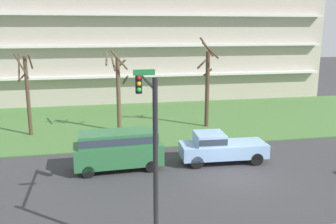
{
  "coord_description": "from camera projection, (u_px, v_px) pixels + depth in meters",
  "views": [
    {
      "loc": [
        -7.54,
        -18.79,
        8.33
      ],
      "look_at": [
        -2.62,
        6.0,
        2.61
      ],
      "focal_mm": 39.78,
      "sensor_mm": 36.0,
      "label": 1
    }
  ],
  "objects": [
    {
      "name": "tree_center",
      "position": [
        207.0,
        85.0,
        31.18
      ],
      "size": [
        1.64,
        1.79,
        7.63
      ],
      "color": "#4C3828",
      "rests_on": "ground"
    },
    {
      "name": "tree_left",
      "position": [
        118.0,
        89.0,
        29.74
      ],
      "size": [
        1.8,
        1.77,
        6.72
      ],
      "color": "brown",
      "rests_on": "ground"
    },
    {
      "name": "grass_lawn_strip",
      "position": [
        179.0,
        119.0,
        34.63
      ],
      "size": [
        80.0,
        16.0,
        0.08
      ],
      "primitive_type": "cube",
      "color": "#477238",
      "rests_on": "ground"
    },
    {
      "name": "ground",
      "position": [
        233.0,
        177.0,
        21.25
      ],
      "size": [
        160.0,
        160.0,
        0.0
      ],
      "primitive_type": "plane",
      "color": "#38383A"
    },
    {
      "name": "pickup_blue_center_right",
      "position": [
        219.0,
        147.0,
        23.42
      ],
      "size": [
        5.49,
        2.26,
        1.95
      ],
      "rotation": [
        0.0,
        0.0,
        3.09
      ],
      "color": "#8CB2E0",
      "rests_on": "ground"
    },
    {
      "name": "van_green_center_left",
      "position": [
        118.0,
        147.0,
        22.12
      ],
      "size": [
        5.29,
        2.24,
        2.36
      ],
      "rotation": [
        0.0,
        0.0,
        3.19
      ],
      "color": "#2D6B3D",
      "rests_on": "ground"
    },
    {
      "name": "traffic_signal_mast",
      "position": [
        149.0,
        127.0,
        14.44
      ],
      "size": [
        0.9,
        5.11,
        6.72
      ],
      "color": "black",
      "rests_on": "ground"
    },
    {
      "name": "tree_far_left",
      "position": [
        27.0,
        92.0,
        28.67
      ],
      "size": [
        1.28,
        1.41,
        6.49
      ],
      "color": "#4C3828",
      "rests_on": "ground"
    },
    {
      "name": "apartment_building",
      "position": [
        154.0,
        30.0,
        46.75
      ],
      "size": [
        38.68,
        14.01,
        16.15
      ],
      "color": "#B2A899",
      "rests_on": "ground"
    }
  ]
}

